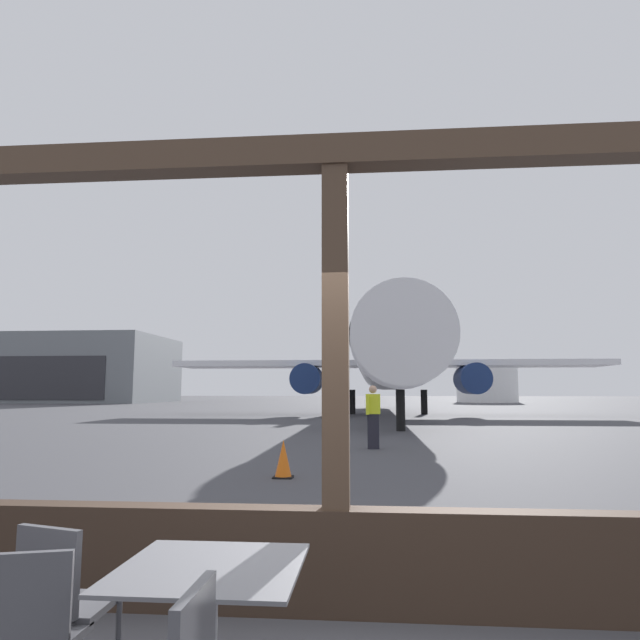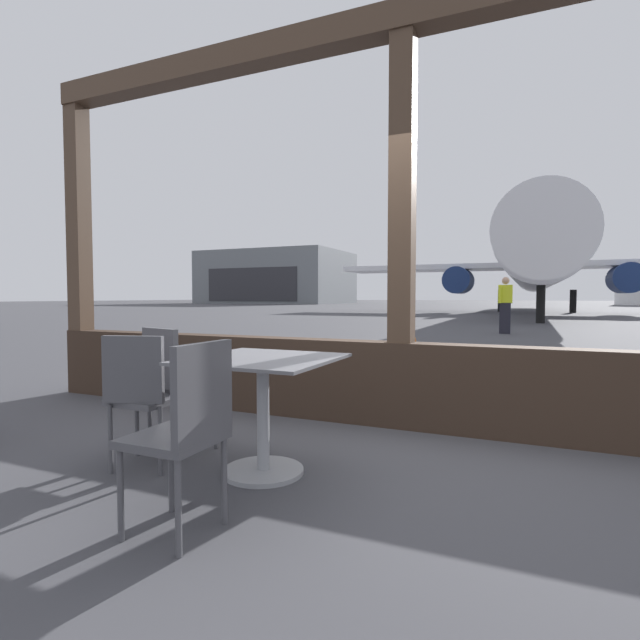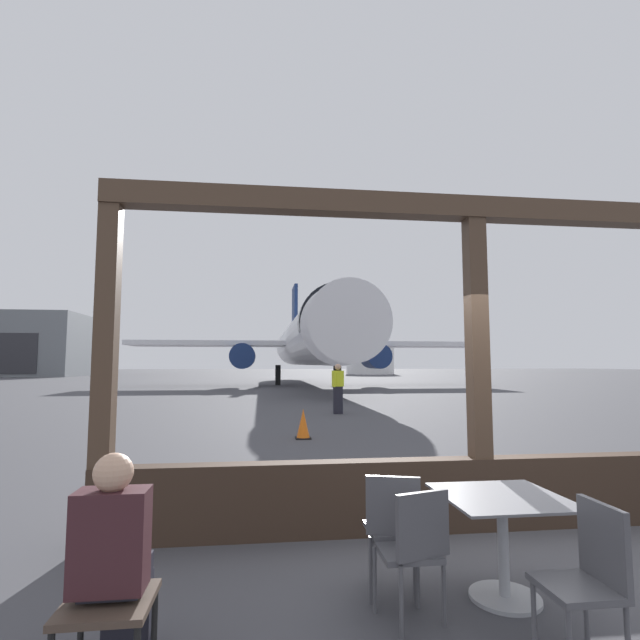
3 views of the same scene
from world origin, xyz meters
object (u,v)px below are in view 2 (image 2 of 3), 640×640
(cafe_chair_window_left, at_px, (141,390))
(traffic_cone, at_px, (411,334))
(airplane, at_px, (537,261))
(distant_hangar, at_px, (278,278))
(ground_crew_worker, at_px, (505,304))
(dining_table, at_px, (263,401))
(cafe_chair_window_right, at_px, (187,422))
(cafe_chair_aisle_left, at_px, (172,378))

(cafe_chair_window_left, relative_size, traffic_cone, 1.30)
(traffic_cone, bearing_deg, airplane, 83.92)
(cafe_chair_window_left, xyz_separation_m, traffic_cone, (-0.05, 8.02, -0.20))
(traffic_cone, bearing_deg, distant_hangar, 120.94)
(ground_crew_worker, relative_size, distant_hangar, 0.08)
(dining_table, relative_size, airplane, 0.02)
(ground_crew_worker, relative_size, traffic_cone, 2.53)
(cafe_chair_window_right, distance_m, distant_hangar, 80.55)
(distant_hangar, bearing_deg, cafe_chair_window_left, -62.00)
(airplane, bearing_deg, cafe_chair_window_right, -93.13)
(dining_table, distance_m, cafe_chair_window_right, 0.85)
(cafe_chair_aisle_left, distance_m, traffic_cone, 7.67)
(cafe_chair_aisle_left, bearing_deg, ground_crew_worker, 82.57)
(airplane, relative_size, distant_hangar, 1.60)
(cafe_chair_window_left, xyz_separation_m, ground_crew_worker, (1.65, 13.37, 0.37))
(cafe_chair_window_right, bearing_deg, cafe_chair_aisle_left, 133.70)
(dining_table, xyz_separation_m, distant_hangar, (-38.11, 69.98, 3.86))
(cafe_chair_window_left, relative_size, distant_hangar, 0.04)
(cafe_chair_aisle_left, bearing_deg, dining_table, -6.92)
(dining_table, bearing_deg, cafe_chair_aisle_left, 173.08)
(cafe_chair_window_right, relative_size, airplane, 0.03)
(airplane, distance_m, ground_crew_worker, 21.37)
(airplane, bearing_deg, cafe_chair_window_left, -94.59)
(cafe_chair_aisle_left, relative_size, traffic_cone, 1.33)
(cafe_chair_window_left, distance_m, cafe_chair_window_right, 1.04)
(cafe_chair_window_right, bearing_deg, airplane, 86.87)
(cafe_chair_window_right, distance_m, traffic_cone, 8.66)
(dining_table, bearing_deg, cafe_chair_window_left, -161.54)
(cafe_chair_aisle_left, relative_size, airplane, 0.03)
(cafe_chair_window_left, bearing_deg, cafe_chair_window_right, -34.48)
(cafe_chair_window_left, height_order, cafe_chair_window_right, cafe_chair_window_right)
(airplane, distance_m, distant_hangar, 53.70)
(dining_table, height_order, cafe_chair_window_right, cafe_chair_window_right)
(cafe_chair_window_right, xyz_separation_m, ground_crew_worker, (0.79, 13.96, 0.35))
(dining_table, relative_size, cafe_chair_aisle_left, 0.97)
(ground_crew_worker, height_order, traffic_cone, ground_crew_worker)
(dining_table, height_order, airplane, airplane)
(ground_crew_worker, distance_m, distant_hangar, 69.03)
(cafe_chair_window_left, distance_m, ground_crew_worker, 13.48)
(ground_crew_worker, bearing_deg, airplane, 86.96)
(cafe_chair_window_right, height_order, ground_crew_worker, ground_crew_worker)
(cafe_chair_aisle_left, height_order, traffic_cone, cafe_chair_aisle_left)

